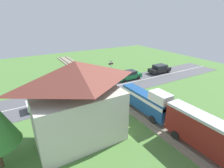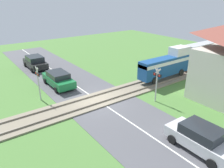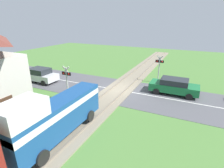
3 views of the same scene
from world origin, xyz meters
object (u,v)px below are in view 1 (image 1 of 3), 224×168
object	(u,v)px
car_behind_queue	(160,69)
crossing_signal_east_approach	(100,89)
car_far_side	(45,101)
station_building	(78,104)
pedestrian_by_station	(126,121)
car_near_crossing	(129,75)
crossing_signal_west_approach	(111,66)
train	(174,116)

from	to	relation	value
car_behind_queue	crossing_signal_east_approach	world-z (taller)	crossing_signal_east_approach
car_far_side	crossing_signal_east_approach	world-z (taller)	crossing_signal_east_approach
station_building	pedestrian_by_station	size ratio (longest dim) A/B	4.54
car_near_crossing	crossing_signal_east_approach	size ratio (longest dim) A/B	1.44
car_far_side	crossing_signal_west_approach	size ratio (longest dim) A/B	1.32
train	crossing_signal_west_approach	distance (m)	17.02
crossing_signal_east_approach	station_building	distance (m)	6.94
car_near_crossing	station_building	world-z (taller)	station_building
car_behind_queue	crossing_signal_east_approach	bearing A→B (deg)	19.47
car_behind_queue	station_building	bearing A→B (deg)	27.56
crossing_signal_east_approach	car_behind_queue	bearing A→B (deg)	-160.53
car_near_crossing	car_far_side	distance (m)	14.63
train	crossing_signal_east_approach	bearing A→B (deg)	-70.21
car_far_side	station_building	distance (m)	8.21
crossing_signal_west_approach	pedestrian_by_station	distance (m)	15.28
car_near_crossing	pedestrian_by_station	world-z (taller)	pedestrian_by_station
train	pedestrian_by_station	bearing A→B (deg)	-41.68
car_far_side	station_building	xyz separation A→B (m)	(-1.54, 7.61, 2.69)
car_behind_queue	station_building	xyz separation A→B (m)	(20.09, 10.49, 2.69)
car_far_side	crossing_signal_west_approach	bearing A→B (deg)	-156.02
car_near_crossing	crossing_signal_west_approach	bearing A→B (deg)	-52.33
train	station_building	size ratio (longest dim) A/B	1.84
crossing_signal_east_approach	pedestrian_by_station	world-z (taller)	crossing_signal_east_approach
car_near_crossing	pedestrian_by_station	size ratio (longest dim) A/B	2.60
crossing_signal_east_approach	station_building	world-z (taller)	station_building
car_behind_queue	crossing_signal_west_approach	world-z (taller)	crossing_signal_west_approach
train	car_behind_queue	world-z (taller)	train
car_behind_queue	train	bearing A→B (deg)	48.71
car_near_crossing	station_building	distance (m)	16.77
car_far_side	crossing_signal_west_approach	xyz separation A→B (m)	(-12.34, -5.49, 1.17)
train	car_behind_queue	bearing A→B (deg)	-131.29
car_far_side	pedestrian_by_station	size ratio (longest dim) A/B	2.40
crossing_signal_east_approach	station_building	bearing A→B (deg)	47.58
crossing_signal_west_approach	station_building	size ratio (longest dim) A/B	0.40
crossing_signal_west_approach	car_behind_queue	bearing A→B (deg)	164.35
pedestrian_by_station	station_building	bearing A→B (deg)	-9.52
car_far_side	car_behind_queue	bearing A→B (deg)	-172.42
train	crossing_signal_west_approach	size ratio (longest dim) A/B	4.62
car_near_crossing	car_behind_queue	bearing A→B (deg)	180.00
car_behind_queue	car_far_side	bearing A→B (deg)	7.58
station_building	crossing_signal_west_approach	bearing A→B (deg)	-129.50
car_near_crossing	crossing_signal_west_approach	world-z (taller)	crossing_signal_west_approach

